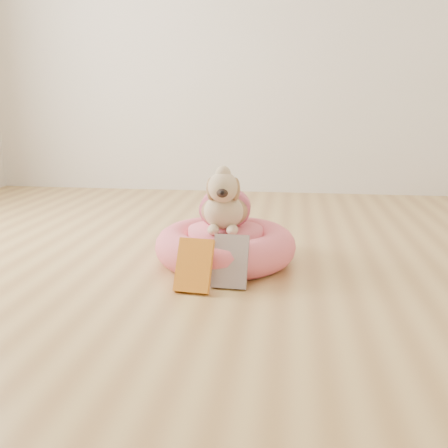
# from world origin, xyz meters

# --- Properties ---
(floor) EXTENTS (4.50, 4.50, 0.00)m
(floor) POSITION_xyz_m (0.00, 0.00, 0.00)
(floor) COLOR #AD8048
(floor) RESTS_ON ground
(wall_back) EXTENTS (4.50, 0.00, 4.50)m
(wall_back) POSITION_xyz_m (0.00, 2.25, 1.35)
(wall_back) COLOR beige
(wall_back) RESTS_ON floor
(pet_bed) EXTENTS (0.66, 0.66, 0.17)m
(pet_bed) POSITION_xyz_m (0.29, 0.29, 0.08)
(pet_bed) COLOR #DF576F
(pet_bed) RESTS_ON floor
(dog) EXTENTS (0.32, 0.44, 0.31)m
(dog) POSITION_xyz_m (0.28, 0.30, 0.32)
(dog) COLOR brown
(dog) RESTS_ON pet_bed
(book_yellow) EXTENTS (0.16, 0.14, 0.21)m
(book_yellow) POSITION_xyz_m (0.21, -0.08, 0.10)
(book_yellow) COLOR gold
(book_yellow) RESTS_ON floor
(book_white) EXTENTS (0.15, 0.12, 0.21)m
(book_white) POSITION_xyz_m (0.35, -0.02, 0.11)
(book_white) COLOR white
(book_white) RESTS_ON floor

